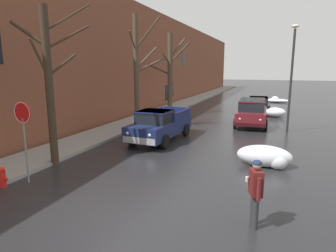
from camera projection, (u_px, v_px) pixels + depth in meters
ground_plane at (111, 216)px, 7.94m from camera, size 200.00×200.00×0.00m
left_sidewalk_slab at (161, 112)px, 26.42m from camera, size 2.45×80.00×0.14m
brick_townhouse_facade at (143, 60)px, 26.13m from camera, size 0.63×80.00×9.23m
snow_bank_near_corner_left at (158, 119)px, 21.42m from camera, size 2.76×1.46×0.70m
snow_bank_along_left_kerb at (276, 100)px, 34.09m from camera, size 3.05×1.06×0.73m
snow_bank_mid_block_left at (172, 113)px, 24.03m from camera, size 2.48×1.29×0.72m
snow_bank_near_corner_right at (266, 157)px, 11.85m from camera, size 2.17×1.01×0.87m
snow_bank_along_right_kerb at (143, 124)px, 18.98m from camera, size 1.70×1.33×0.74m
snow_bank_far_right_pile at (274, 112)px, 24.04m from camera, size 1.64×1.21×0.77m
bare_tree_at_the_corner at (49, 82)px, 11.57m from camera, size 2.46×2.63×6.66m
bare_tree_second_along_sidewalk at (138, 71)px, 18.53m from camera, size 1.81×3.18×7.18m
bare_tree_mid_block at (170, 73)px, 24.34m from camera, size 3.90×1.67×6.75m
pickup_truck_darkblue_approaching_near_lane at (160, 125)px, 16.01m from camera, size 2.30×5.18×1.76m
suv_maroon_parked_kerbside_close at (252, 112)px, 20.22m from camera, size 2.28×4.74×1.82m
sedan_black_parked_kerbside_mid at (258, 105)px, 26.02m from camera, size 2.21×3.96×1.42m
pedestrian_with_coffee at (256, 188)px, 7.19m from camera, size 0.47×0.63×1.76m
fire_hydrant at (2, 177)px, 9.77m from camera, size 0.42×0.22×0.71m
stop_sign_at_corner at (23, 120)px, 9.82m from camera, size 0.76×0.08×2.85m
street_lamp_post at (292, 74)px, 17.69m from camera, size 0.44×0.24×6.47m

